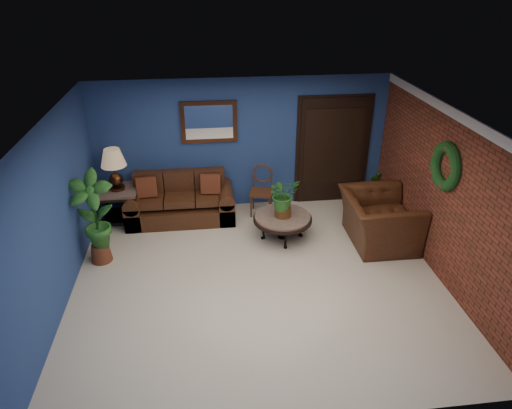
{
  "coord_description": "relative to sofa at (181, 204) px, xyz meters",
  "views": [
    {
      "loc": [
        -0.7,
        -5.57,
        4.23
      ],
      "look_at": [
        0.03,
        0.55,
        0.99
      ],
      "focal_mm": 32.0,
      "sensor_mm": 36.0,
      "label": 1
    }
  ],
  "objects": [
    {
      "name": "tall_plant",
      "position": [
        -1.25,
        -1.28,
        0.55
      ],
      "size": [
        0.71,
        0.51,
        1.54
      ],
      "color": "brown",
      "rests_on": "ground"
    },
    {
      "name": "coffee_table",
      "position": [
        1.76,
        -0.94,
        0.09
      ],
      "size": [
        1.01,
        1.01,
        0.43
      ],
      "rotation": [
        0.0,
        0.0,
        0.29
      ],
      "color": "#514B46",
      "rests_on": "ground"
    },
    {
      "name": "ceiling",
      "position": [
        1.2,
        -2.07,
        2.21
      ],
      "size": [
        5.5,
        5.0,
        0.02
      ],
      "primitive_type": "cube",
      "color": "white",
      "rests_on": "wall_back"
    },
    {
      "name": "wall_mirror",
      "position": [
        0.6,
        0.39,
        1.43
      ],
      "size": [
        1.02,
        0.06,
        0.77
      ],
      "primitive_type": "cube",
      "color": "#482412",
      "rests_on": "wall_back"
    },
    {
      "name": "coffee_plant",
      "position": [
        1.76,
        -0.94,
        0.53
      ],
      "size": [
        0.62,
        0.58,
        0.7
      ],
      "color": "brown",
      "rests_on": "coffee_table"
    },
    {
      "name": "wall_left",
      "position": [
        -1.55,
        -2.07,
        0.96
      ],
      "size": [
        0.04,
        5.0,
        2.5
      ],
      "primitive_type": "cube",
      "color": "navy",
      "rests_on": "ground"
    },
    {
      "name": "table_lamp",
      "position": [
        -1.1,
        -0.02,
        0.85
      ],
      "size": [
        0.44,
        0.44,
        0.74
      ],
      "color": "#482412",
      "rests_on": "end_table"
    },
    {
      "name": "wall_back",
      "position": [
        1.2,
        0.43,
        0.96
      ],
      "size": [
        5.5,
        0.04,
        2.5
      ],
      "primitive_type": "cube",
      "color": "navy",
      "rests_on": "ground"
    },
    {
      "name": "wall_right_brick",
      "position": [
        3.95,
        -2.07,
        0.96
      ],
      "size": [
        0.04,
        5.0,
        2.5
      ],
      "primitive_type": "cube",
      "color": "maroon",
      "rests_on": "ground"
    },
    {
      "name": "crown_molding",
      "position": [
        3.92,
        -2.07,
        2.14
      ],
      "size": [
        0.03,
        5.0,
        0.14
      ],
      "primitive_type": "cube",
      "color": "white",
      "rests_on": "wall_right_brick"
    },
    {
      "name": "floor",
      "position": [
        1.2,
        -2.07,
        -0.29
      ],
      "size": [
        5.5,
        5.5,
        0.0
      ],
      "primitive_type": "plane",
      "color": "beige",
      "rests_on": "ground"
    },
    {
      "name": "floor_plant",
      "position": [
        3.55,
        -0.22,
        0.17
      ],
      "size": [
        0.43,
        0.36,
        0.87
      ],
      "color": "brown",
      "rests_on": "ground"
    },
    {
      "name": "side_chair",
      "position": [
        1.53,
        0.04,
        0.25
      ],
      "size": [
        0.49,
        0.49,
        0.95
      ],
      "rotation": [
        0.0,
        0.0,
        -0.24
      ],
      "color": "#522817",
      "rests_on": "ground"
    },
    {
      "name": "wreath",
      "position": [
        3.89,
        -2.02,
        1.41
      ],
      "size": [
        0.16,
        0.72,
        0.72
      ],
      "primitive_type": "torus",
      "rotation": [
        0.0,
        1.57,
        0.0
      ],
      "color": "black",
      "rests_on": "wall_right_brick"
    },
    {
      "name": "end_table",
      "position": [
        -1.1,
        -0.02,
        0.22
      ],
      "size": [
        0.73,
        0.73,
        0.67
      ],
      "color": "#514B46",
      "rests_on": "ground"
    },
    {
      "name": "sofa",
      "position": [
        0.0,
        0.0,
        0.0
      ],
      "size": [
        1.97,
        0.85,
        0.89
      ],
      "color": "#472414",
      "rests_on": "ground"
    },
    {
      "name": "armchair",
      "position": [
        3.35,
        -1.25,
        0.13
      ],
      "size": [
        1.15,
        1.31,
        0.85
      ],
      "primitive_type": "imported",
      "rotation": [
        0.0,
        0.0,
        1.57
      ],
      "color": "#472414",
      "rests_on": "ground"
    },
    {
      "name": "closet_door",
      "position": [
        2.95,
        0.4,
        0.76
      ],
      "size": [
        1.44,
        0.06,
        2.18
      ],
      "primitive_type": "cube",
      "color": "black",
      "rests_on": "wall_back"
    }
  ]
}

